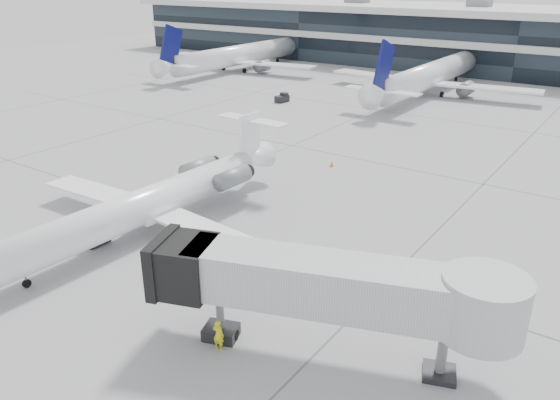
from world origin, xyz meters
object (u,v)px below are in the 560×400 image
Objects in this scene: jet_bridge at (343,288)px; ramp_worker at (218,335)px; regional_jet at (149,203)px; cargo_uld at (90,230)px.

jet_bridge reaches higher than ramp_worker.
regional_jet is at bearing 146.14° from jet_bridge.
ramp_worker is at bearing -13.21° from cargo_uld.
regional_jet is 12.32× the size of cargo_uld.
regional_jet is 14.60m from ramp_worker.
regional_jet is 4.32m from cargo_uld.
cargo_uld is at bearing -118.75° from regional_jet.
cargo_uld reaches higher than ramp_worker.
ramp_worker is 15.14m from cargo_uld.
cargo_uld is at bearing 157.66° from jet_bridge.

